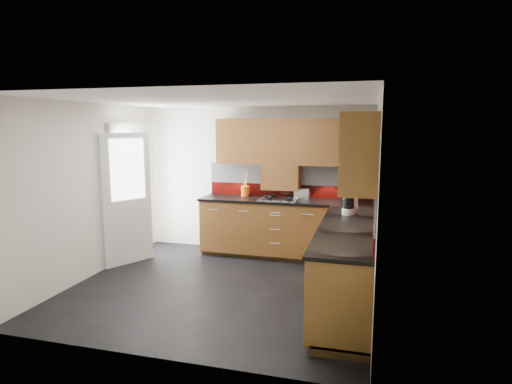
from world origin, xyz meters
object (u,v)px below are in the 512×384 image
(gas_hob, at_px, (279,199))
(food_processor, at_px, (348,205))
(utensil_pot, at_px, (245,190))
(toaster, at_px, (302,193))

(gas_hob, relative_size, food_processor, 2.24)
(food_processor, bearing_deg, utensil_pot, 147.47)
(toaster, height_order, food_processor, food_processor)
(gas_hob, xyz_separation_m, toaster, (0.34, 0.17, 0.07))
(gas_hob, xyz_separation_m, food_processor, (1.12, -0.92, 0.11))
(utensil_pot, bearing_deg, toaster, -1.16)
(utensil_pot, height_order, toaster, utensil_pot)
(toaster, xyz_separation_m, food_processor, (0.77, -1.08, 0.04))
(gas_hob, bearing_deg, food_processor, -39.36)
(toaster, bearing_deg, utensil_pot, 178.84)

